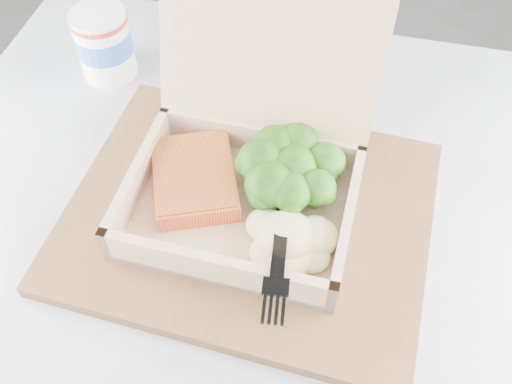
# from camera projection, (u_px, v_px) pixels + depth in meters

# --- Properties ---
(floor) EXTENTS (4.00, 4.00, 0.00)m
(floor) POSITION_uv_depth(u_px,v_px,m) (231.00, 195.00, 1.56)
(floor) COLOR gray
(floor) RESTS_ON ground
(cafe_table) EXTENTS (0.91, 0.91, 0.72)m
(cafe_table) POSITION_uv_depth(u_px,v_px,m) (235.00, 311.00, 0.77)
(cafe_table) COLOR black
(cafe_table) RESTS_ON floor
(serving_tray) EXTENTS (0.45, 0.39, 0.02)m
(serving_tray) POSITION_uv_depth(u_px,v_px,m) (249.00, 215.00, 0.63)
(serving_tray) COLOR brown
(serving_tray) RESTS_ON cafe_table
(takeout_container) EXTENTS (0.28, 0.29, 0.22)m
(takeout_container) POSITION_uv_depth(u_px,v_px,m) (250.00, 153.00, 0.60)
(takeout_container) COLOR tan
(takeout_container) RESTS_ON serving_tray
(salmon_fillet) EXTENTS (0.11, 0.13, 0.02)m
(salmon_fillet) POSITION_uv_depth(u_px,v_px,m) (195.00, 179.00, 0.62)
(salmon_fillet) COLOR #FF5A31
(salmon_fillet) RESTS_ON takeout_container
(broccoli_pile) EXTENTS (0.12, 0.12, 0.04)m
(broccoli_pile) POSITION_uv_depth(u_px,v_px,m) (293.00, 173.00, 0.61)
(broccoli_pile) COLOR #3B7F1C
(broccoli_pile) RESTS_ON takeout_container
(mashed_potatoes) EXTENTS (0.10, 0.09, 0.03)m
(mashed_potatoes) POSITION_uv_depth(u_px,v_px,m) (286.00, 236.00, 0.57)
(mashed_potatoes) COLOR #CCC184
(mashed_potatoes) RESTS_ON takeout_container
(plastic_fork) EXTENTS (0.03, 0.17, 0.02)m
(plastic_fork) POSITION_uv_depth(u_px,v_px,m) (283.00, 212.00, 0.57)
(plastic_fork) COLOR black
(plastic_fork) RESTS_ON mashed_potatoes
(paper_cup) EXTENTS (0.07, 0.07, 0.09)m
(paper_cup) POSITION_uv_depth(u_px,v_px,m) (104.00, 42.00, 0.75)
(paper_cup) COLOR white
(paper_cup) RESTS_ON cafe_table
(receipt) EXTENTS (0.13, 0.14, 0.00)m
(receipt) POSITION_uv_depth(u_px,v_px,m) (320.00, 91.00, 0.76)
(receipt) COLOR white
(receipt) RESTS_ON cafe_table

